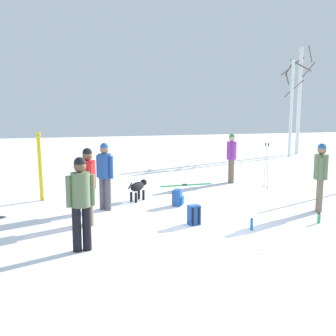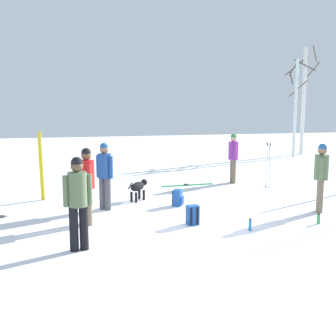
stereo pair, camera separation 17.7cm
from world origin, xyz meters
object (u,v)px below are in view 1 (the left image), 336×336
object	(u,v)px
person_0	(88,181)
person_3	(321,173)
dog	(138,187)
water_bottle_1	(252,224)
water_bottle_0	(319,218)
person_1	(232,155)
ski_pair_lying_1	(0,219)
backpack_1	(194,215)
ski_pair_planted_0	(40,167)
birch_tree_3	(299,98)
person_4	(81,198)
person_2	(105,172)
ski_pair_lying_0	(186,185)
ski_poles_0	(267,164)
birch_tree_2	(291,106)
backpack_0	(178,198)

from	to	relation	value
person_0	person_3	xyz separation A→B (m)	(5.66, -0.45, 0.00)
dog	water_bottle_1	world-z (taller)	dog
water_bottle_0	dog	bearing A→B (deg)	135.54
person_1	ski_pair_lying_1	bearing A→B (deg)	-159.15
person_3	backpack_1	distance (m)	3.52
ski_pair_planted_0	birch_tree_3	bearing A→B (deg)	30.61
person_1	water_bottle_1	world-z (taller)	person_1
person_0	dog	size ratio (longest dim) A/B	2.57
person_4	birch_tree_3	size ratio (longest dim) A/B	0.29
ski_pair_planted_0	birch_tree_3	size ratio (longest dim) A/B	0.32
person_4	water_bottle_0	xyz separation A→B (m)	(5.26, 0.29, -0.87)
backpack_1	water_bottle_1	distance (m)	1.28
person_1	ski_pair_planted_0	distance (m)	6.40
person_0	person_2	bearing A→B (deg)	66.63
person_1	ski_pair_planted_0	world-z (taller)	ski_pair_planted_0
person_0	person_2	size ratio (longest dim) A/B	1.00
person_1	dog	size ratio (longest dim) A/B	2.57
person_2	backpack_1	xyz separation A→B (m)	(1.71, -1.88, -0.77)
person_0	ski_pair_lying_0	distance (m)	5.32
ski_poles_0	backpack_1	size ratio (longest dim) A/B	3.39
ski_pair_planted_0	backpack_1	distance (m)	4.84
birch_tree_3	ski_pair_lying_1	bearing A→B (deg)	-146.04
dog	backpack_1	world-z (taller)	dog
dog	birch_tree_3	world-z (taller)	birch_tree_3
dog	ski_pair_lying_0	distance (m)	2.74
ski_pair_lying_0	ski_poles_0	bearing A→B (deg)	-29.86
person_4	dog	bearing A→B (deg)	63.26
birch_tree_2	dog	bearing A→B (deg)	-141.60
dog	ski_poles_0	bearing A→B (deg)	6.39
ski_pair_planted_0	ski_poles_0	xyz separation A→B (m)	(6.92, -0.33, -0.17)
ski_pair_lying_0	backpack_1	bearing A→B (deg)	-107.07
ski_pair_lying_1	ski_pair_lying_0	bearing A→B (deg)	26.12
person_0	birch_tree_2	xyz separation A→B (m)	(11.67, 10.02, 1.74)
dog	water_bottle_0	xyz separation A→B (m)	(3.43, -3.36, -0.28)
backpack_1	dog	bearing A→B (deg)	104.45
person_4	backpack_1	world-z (taller)	person_4
backpack_1	water_bottle_1	world-z (taller)	backpack_1
ski_pair_lying_1	dog	bearing A→B (deg)	14.97
ski_pair_planted_0	birch_tree_3	xyz separation A→B (m)	(13.93, 8.24, 2.20)
ski_pair_lying_0	ski_poles_0	world-z (taller)	ski_poles_0
person_1	person_2	distance (m)	5.40
person_4	dog	world-z (taller)	person_4
ski_pair_lying_0	backpack_0	size ratio (longest dim) A/B	4.13
person_4	backpack_0	world-z (taller)	person_4
backpack_0	water_bottle_1	size ratio (longest dim) A/B	1.67
person_4	backpack_0	xyz separation A→B (m)	(2.72, 2.76, -0.77)
water_bottle_0	birch_tree_3	bearing A→B (deg)	57.55
person_3	water_bottle_1	distance (m)	2.72
ski_pair_lying_0	ski_poles_0	distance (m)	2.73
ski_pair_lying_0	birch_tree_2	xyz separation A→B (m)	(8.07, 6.23, 2.71)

